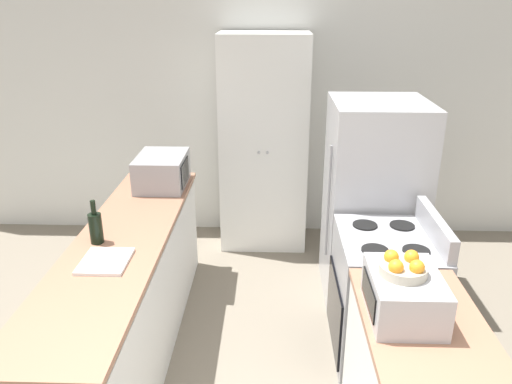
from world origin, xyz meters
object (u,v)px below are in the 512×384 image
(pantry_cabinet, at_px, (264,144))
(toaster_oven, at_px, (404,295))
(fruit_bowl, at_px, (403,267))
(stove, at_px, (383,296))
(wine_bottle, at_px, (96,227))
(refrigerator, at_px, (373,202))
(microwave, at_px, (162,171))

(pantry_cabinet, distance_m, toaster_oven, 2.70)
(pantry_cabinet, distance_m, fruit_bowl, 2.69)
(stove, xyz_separation_m, toaster_oven, (-0.12, -0.85, 0.56))
(pantry_cabinet, height_order, wine_bottle, pantry_cabinet)
(pantry_cabinet, xyz_separation_m, stove, (0.86, -1.75, -0.58))
(refrigerator, xyz_separation_m, wine_bottle, (-1.95, -0.94, 0.19))
(refrigerator, bearing_deg, stove, -93.32)
(wine_bottle, distance_m, fruit_bowl, 1.91)
(pantry_cabinet, xyz_separation_m, toaster_oven, (0.74, -2.60, -0.02))
(wine_bottle, bearing_deg, microwave, 78.68)
(stove, bearing_deg, wine_bottle, -176.25)
(pantry_cabinet, xyz_separation_m, wine_bottle, (-1.04, -1.87, -0.03))
(microwave, bearing_deg, pantry_cabinet, 44.63)
(refrigerator, distance_m, fruit_bowl, 1.71)
(wine_bottle, bearing_deg, refrigerator, 25.78)
(microwave, relative_size, wine_bottle, 1.80)
(refrigerator, height_order, microwave, refrigerator)
(fruit_bowl, bearing_deg, stove, 80.65)
(toaster_oven, bearing_deg, pantry_cabinet, 105.87)
(wine_bottle, xyz_separation_m, fruit_bowl, (1.76, -0.72, 0.16))
(wine_bottle, relative_size, fruit_bowl, 1.26)
(microwave, distance_m, wine_bottle, 1.07)
(refrigerator, bearing_deg, wine_bottle, -154.22)
(toaster_oven, relative_size, fruit_bowl, 1.95)
(pantry_cabinet, xyz_separation_m, fruit_bowl, (0.72, -2.59, 0.13))
(microwave, height_order, fruit_bowl, fruit_bowl)
(wine_bottle, distance_m, toaster_oven, 1.92)
(microwave, distance_m, toaster_oven, 2.37)
(stove, height_order, microwave, microwave)
(toaster_oven, bearing_deg, refrigerator, 84.18)
(fruit_bowl, bearing_deg, pantry_cabinet, 105.59)
(microwave, distance_m, fruit_bowl, 2.36)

